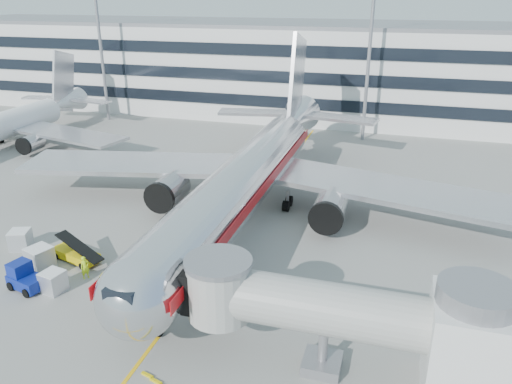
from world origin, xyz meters
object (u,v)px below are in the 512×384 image
(baggage_tug, at_px, (25,278))
(cargo_container_left, at_px, (40,258))
(belt_loader, at_px, (76,254))
(cargo_container_right, at_px, (20,240))
(ramp_worker, at_px, (85,267))
(main_jet, at_px, (251,174))
(cargo_container_front, at_px, (53,282))

(baggage_tug, distance_m, cargo_container_left, 2.84)
(belt_loader, xyz_separation_m, cargo_container_left, (-1.90, -1.90, 0.31))
(cargo_container_right, distance_m, ramp_worker, 8.49)
(belt_loader, bearing_deg, main_jet, 49.83)
(cargo_container_right, xyz_separation_m, cargo_container_front, (6.93, -4.75, -0.05))
(baggage_tug, relative_size, cargo_container_left, 1.39)
(belt_loader, bearing_deg, cargo_container_left, -134.96)
(main_jet, height_order, belt_loader, main_jet)
(belt_loader, distance_m, baggage_tug, 4.75)
(cargo_container_right, relative_size, cargo_container_front, 1.17)
(cargo_container_left, bearing_deg, cargo_container_front, -38.44)
(belt_loader, relative_size, ramp_worker, 2.52)
(cargo_container_front, height_order, ramp_worker, ramp_worker)
(cargo_container_left, xyz_separation_m, ramp_worker, (4.26, -0.20, -0.01))
(cargo_container_front, bearing_deg, main_jet, 60.56)
(main_jet, relative_size, ramp_worker, 27.71)
(belt_loader, relative_size, cargo_container_left, 2.11)
(baggage_tug, relative_size, cargo_container_front, 1.75)
(cargo_container_front, bearing_deg, cargo_container_right, 145.58)
(main_jet, relative_size, cargo_container_right, 25.06)
(belt_loader, relative_size, baggage_tug, 1.52)
(main_jet, xyz_separation_m, cargo_container_front, (-9.77, -17.31, -3.43))
(ramp_worker, bearing_deg, belt_loader, 81.42)
(belt_loader, bearing_deg, ramp_worker, -41.74)
(main_jet, height_order, baggage_tug, main_jet)
(baggage_tug, height_order, cargo_container_front, baggage_tug)
(baggage_tug, bearing_deg, main_jet, 55.65)
(belt_loader, distance_m, cargo_container_front, 4.50)
(ramp_worker, bearing_deg, main_jet, 3.49)
(cargo_container_front, relative_size, ramp_worker, 0.95)
(cargo_container_right, bearing_deg, main_jet, 36.94)
(baggage_tug, relative_size, cargo_container_right, 1.50)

